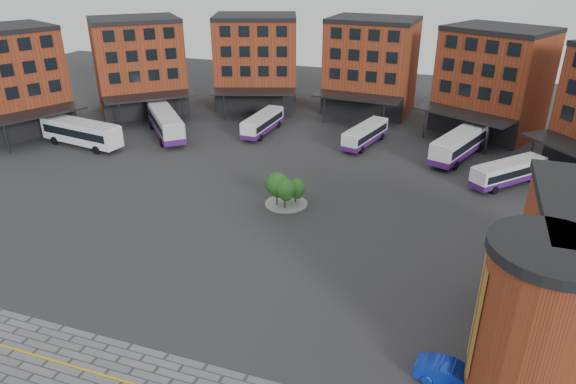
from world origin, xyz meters
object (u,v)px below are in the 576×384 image
(tree_island, at_px, (285,189))
(bus_f, at_px, (508,172))
(bus_b, at_px, (166,123))
(bus_c, at_px, (263,123))
(bus_a, at_px, (81,132))
(bus_d, at_px, (365,134))
(blue_car, at_px, (453,376))
(bus_e, at_px, (459,145))

(tree_island, xyz_separation_m, bus_f, (21.65, 13.15, -0.44))
(bus_b, relative_size, bus_c, 1.12)
(bus_a, relative_size, bus_d, 1.24)
(bus_d, bearing_deg, bus_f, -9.34)
(bus_a, distance_m, bus_c, 24.45)
(tree_island, height_order, blue_car, tree_island)
(bus_a, height_order, bus_b, bus_b)
(bus_a, height_order, blue_car, bus_a)
(bus_a, distance_m, bus_e, 48.98)
(bus_a, bearing_deg, bus_c, -49.05)
(bus_a, bearing_deg, bus_f, -75.60)
(bus_a, xyz_separation_m, bus_c, (20.71, 12.99, -0.51))
(bus_a, xyz_separation_m, bus_d, (35.51, 12.88, -0.55))
(tree_island, relative_size, bus_f, 0.50)
(bus_b, xyz_separation_m, bus_c, (12.34, 5.72, -0.40))
(bus_c, xyz_separation_m, bus_d, (14.81, -0.11, -0.04))
(bus_b, distance_m, blue_car, 53.33)
(bus_e, bearing_deg, bus_b, -153.23)
(bus_c, distance_m, bus_d, 14.81)
(bus_b, bearing_deg, bus_e, -35.43)
(bus_a, height_order, bus_d, bus_a)
(bus_b, height_order, blue_car, bus_b)
(tree_island, relative_size, bus_b, 0.39)
(bus_a, xyz_separation_m, bus_b, (8.37, 7.27, -0.11))
(bus_a, distance_m, bus_b, 11.08)
(bus_a, relative_size, bus_e, 1.03)
(bus_e, distance_m, bus_f, 8.67)
(bus_b, bearing_deg, bus_d, -30.37)
(bus_e, bearing_deg, bus_f, -29.97)
(tree_island, distance_m, bus_c, 23.57)
(bus_c, height_order, blue_car, bus_c)
(bus_b, xyz_separation_m, blue_car, (40.55, -34.62, -1.19))
(bus_d, bearing_deg, bus_e, 9.29)
(bus_a, relative_size, bus_f, 1.42)
(tree_island, bearing_deg, bus_b, 146.54)
(bus_b, relative_size, blue_car, 2.52)
(tree_island, relative_size, bus_c, 0.44)
(bus_c, bearing_deg, bus_b, -152.34)
(bus_d, relative_size, bus_f, 1.14)
(blue_car, bearing_deg, bus_e, 10.82)
(blue_car, bearing_deg, bus_d, 27.24)
(blue_car, bearing_deg, bus_b, 58.32)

